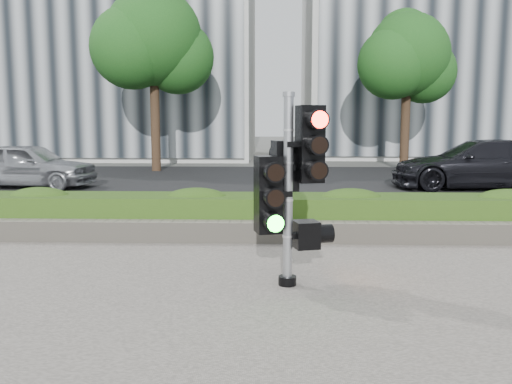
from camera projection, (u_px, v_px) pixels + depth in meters
ground at (262, 277)px, 7.03m from camera, size 120.00×120.00×0.00m
sidewalk at (255, 360)px, 4.55m from camera, size 16.00×11.00×0.03m
road at (268, 185)px, 16.93m from camera, size 60.00×13.00×0.02m
curb at (265, 225)px, 10.14m from camera, size 60.00×0.25×0.12m
stone_wall at (264, 232)px, 8.88m from camera, size 12.00×0.32×0.34m
hedge at (265, 215)px, 9.50m from camera, size 12.00×1.00×0.68m
building_left at (104, 17)px, 29.11m from camera, size 16.00×9.00×15.00m
building_right at (465, 49)px, 30.66m from camera, size 18.00×10.00×12.00m
tree_left at (153, 41)px, 20.93m from camera, size 4.61×4.03×7.34m
tree_right at (407, 58)px, 21.67m from camera, size 4.10×3.58×6.53m
traffic_signal at (290, 180)px, 6.45m from camera, size 0.84×0.70×2.32m
car_silver at (29, 165)px, 16.06m from camera, size 4.08×2.00×1.34m
car_dark at (478, 164)px, 15.83m from camera, size 4.98×2.12×1.43m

